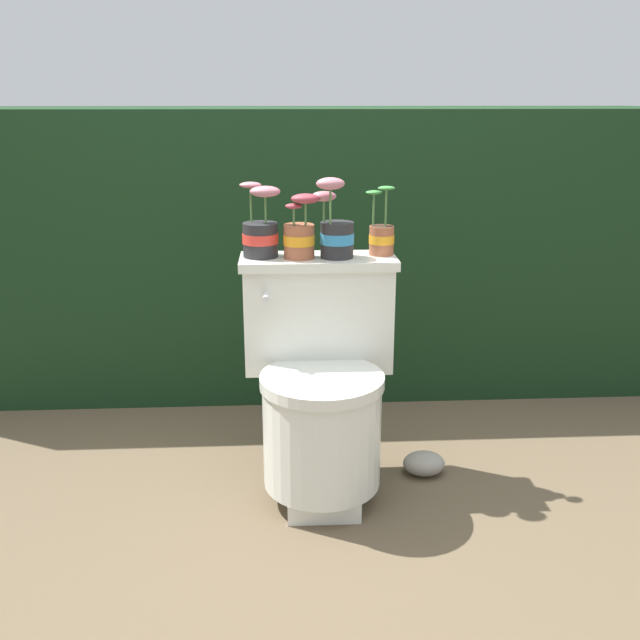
{
  "coord_description": "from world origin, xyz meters",
  "views": [
    {
      "loc": [
        -0.11,
        -2.0,
        1.26
      ],
      "look_at": [
        0.01,
        0.15,
        0.58
      ],
      "focal_mm": 40.0,
      "sensor_mm": 36.0,
      "label": 1
    }
  ],
  "objects_px": {
    "toilet": "(320,387)",
    "potted_plant_midleft": "(300,235)",
    "potted_plant_middle": "(336,231)",
    "garden_stone": "(424,463)",
    "potted_plant_left": "(261,232)",
    "potted_plant_midright": "(381,236)"
  },
  "relations": [
    {
      "from": "potted_plant_left",
      "to": "potted_plant_midright",
      "type": "distance_m",
      "value": 0.39
    },
    {
      "from": "potted_plant_middle",
      "to": "potted_plant_midright",
      "type": "distance_m",
      "value": 0.16
    },
    {
      "from": "toilet",
      "to": "potted_plant_middle",
      "type": "xyz_separation_m",
      "value": [
        0.06,
        0.12,
        0.49
      ]
    },
    {
      "from": "potted_plant_midright",
      "to": "garden_stone",
      "type": "relative_size",
      "value": 1.54
    },
    {
      "from": "potted_plant_middle",
      "to": "potted_plant_midleft",
      "type": "bearing_deg",
      "value": 179.88
    },
    {
      "from": "toilet",
      "to": "garden_stone",
      "type": "relative_size",
      "value": 5.22
    },
    {
      "from": "garden_stone",
      "to": "potted_plant_middle",
      "type": "bearing_deg",
      "value": 168.73
    },
    {
      "from": "potted_plant_middle",
      "to": "potted_plant_midright",
      "type": "bearing_deg",
      "value": 14.25
    },
    {
      "from": "potted_plant_left",
      "to": "potted_plant_midright",
      "type": "xyz_separation_m",
      "value": [
        0.39,
        0.01,
        -0.02
      ]
    },
    {
      "from": "garden_stone",
      "to": "potted_plant_midleft",
      "type": "bearing_deg",
      "value": 171.7
    },
    {
      "from": "toilet",
      "to": "potted_plant_midright",
      "type": "height_order",
      "value": "potted_plant_midright"
    },
    {
      "from": "potted_plant_midleft",
      "to": "potted_plant_middle",
      "type": "distance_m",
      "value": 0.12
    },
    {
      "from": "toilet",
      "to": "potted_plant_midleft",
      "type": "bearing_deg",
      "value": 116.01
    },
    {
      "from": "toilet",
      "to": "potted_plant_midleft",
      "type": "distance_m",
      "value": 0.49
    },
    {
      "from": "potted_plant_left",
      "to": "potted_plant_midleft",
      "type": "height_order",
      "value": "potted_plant_left"
    },
    {
      "from": "potted_plant_left",
      "to": "garden_stone",
      "type": "height_order",
      "value": "potted_plant_left"
    },
    {
      "from": "potted_plant_middle",
      "to": "garden_stone",
      "type": "relative_size",
      "value": 1.79
    },
    {
      "from": "potted_plant_midleft",
      "to": "potted_plant_midright",
      "type": "bearing_deg",
      "value": 8.22
    },
    {
      "from": "potted_plant_middle",
      "to": "potted_plant_midright",
      "type": "height_order",
      "value": "potted_plant_middle"
    },
    {
      "from": "potted_plant_midleft",
      "to": "potted_plant_middle",
      "type": "xyz_separation_m",
      "value": [
        0.11,
        -0.0,
        0.01
      ]
    },
    {
      "from": "garden_stone",
      "to": "potted_plant_left",
      "type": "bearing_deg",
      "value": 170.61
    },
    {
      "from": "potted_plant_midright",
      "to": "garden_stone",
      "type": "distance_m",
      "value": 0.8
    }
  ]
}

